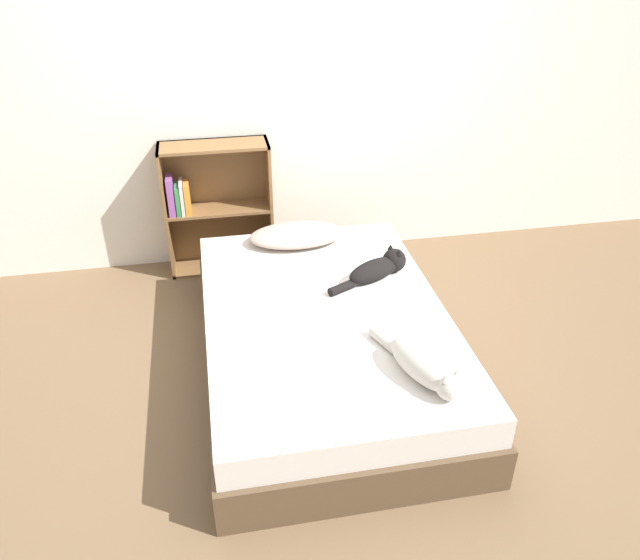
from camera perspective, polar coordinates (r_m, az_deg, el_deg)
name	(u,v)px	position (r m, az deg, el deg)	size (l,w,h in m)	color
ground_plane	(325,369)	(3.55, 0.45, -8.10)	(8.00, 8.00, 0.00)	brown
wall_back	(283,81)	(4.29, -3.41, 17.71)	(8.00, 0.06, 2.50)	white
bed	(325,341)	(3.43, 0.47, -5.57)	(1.30, 1.98, 0.40)	brown
pillow	(297,235)	(3.96, -2.12, 4.14)	(0.61, 0.33, 0.10)	#B29E8E
cat_light	(424,365)	(2.87, 9.50, -7.69)	(0.32, 0.58, 0.15)	beige
cat_dark	(379,268)	(3.60, 5.44, 1.14)	(0.50, 0.30, 0.16)	black
bookshelf	(214,204)	(4.38, -9.69, 6.82)	(0.72, 0.26, 0.91)	brown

